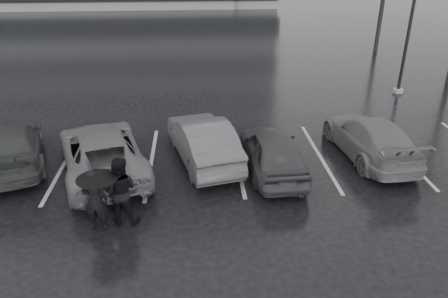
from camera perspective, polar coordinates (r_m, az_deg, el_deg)
name	(u,v)px	position (r m, az deg, el deg)	size (l,w,h in m)	color
ground	(224,200)	(12.23, -0.02, -6.70)	(160.00, 160.00, 0.00)	black
car_main	(273,151)	(13.50, 6.37, -0.25)	(1.59, 3.96, 1.35)	black
car_west_a	(203,140)	(14.06, -2.77, 1.19)	(1.52, 4.36, 1.44)	#333335
car_west_b	(102,151)	(13.85, -15.66, -0.31)	(2.31, 5.01, 1.39)	#4B4B4D
car_west_c	(11,145)	(15.37, -26.03, 0.43)	(1.85, 4.55, 1.32)	black
car_east	(370,137)	(15.15, 18.55, 1.45)	(1.85, 4.55, 1.32)	#4B4B4D
pedestrian_left	(95,200)	(11.14, -16.47, -6.41)	(0.61, 0.40, 1.67)	black
pedestrian_right	(120,191)	(11.22, -13.41, -5.33)	(0.88, 0.69, 1.82)	black
umbrella	(97,174)	(10.77, -16.32, -3.15)	(1.00, 1.00, 1.70)	black
lamp_post	(413,8)	(21.50, 23.45, 16.49)	(0.46, 0.46, 8.33)	gray
stall_stripes	(194,160)	(14.37, -3.91, -1.44)	(19.72, 5.00, 0.00)	#AEAEB0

